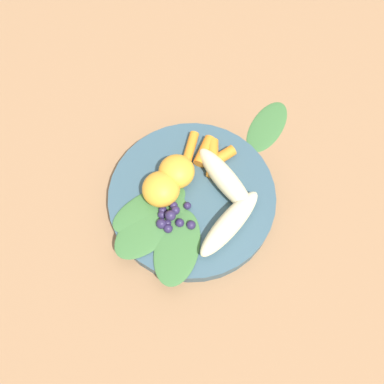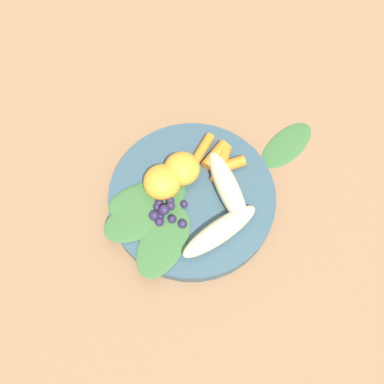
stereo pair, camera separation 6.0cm
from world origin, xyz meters
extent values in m
plane|color=#99704C|center=(0.00, 0.00, 0.00)|extent=(2.40, 2.40, 0.00)
cylinder|color=#385666|center=(0.00, 0.00, 0.01)|extent=(0.24, 0.24, 0.02)
ellipsoid|color=beige|center=(-0.03, -0.04, 0.04)|extent=(0.12, 0.07, 0.03)
ellipsoid|color=beige|center=(-0.07, 0.01, 0.04)|extent=(0.04, 0.12, 0.03)
ellipsoid|color=#F4A833|center=(0.03, 0.03, 0.04)|extent=(0.05, 0.05, 0.04)
ellipsoid|color=#F4A833|center=(0.03, -0.01, 0.04)|extent=(0.05, 0.05, 0.04)
cylinder|color=orange|center=(0.00, -0.07, 0.03)|extent=(0.03, 0.05, 0.02)
cylinder|color=orange|center=(0.01, -0.06, 0.03)|extent=(0.05, 0.06, 0.02)
cylinder|color=orange|center=(0.02, -0.06, 0.03)|extent=(0.03, 0.05, 0.02)
cylinder|color=orange|center=(0.05, -0.06, 0.03)|extent=(0.03, 0.05, 0.01)
sphere|color=#2D234C|center=(0.01, 0.05, 0.03)|extent=(0.01, 0.01, 0.01)
sphere|color=#2D234C|center=(0.02, 0.05, 0.03)|extent=(0.01, 0.01, 0.01)
sphere|color=#2D234C|center=(0.00, 0.06, 0.03)|extent=(0.01, 0.01, 0.01)
sphere|color=#2D234C|center=(-0.01, 0.05, 0.03)|extent=(0.01, 0.01, 0.01)
sphere|color=#2D234C|center=(-0.01, 0.02, 0.03)|extent=(0.01, 0.01, 0.01)
sphere|color=#2D234C|center=(0.00, 0.04, 0.04)|extent=(0.01, 0.01, 0.01)
sphere|color=#2D234C|center=(0.01, 0.03, 0.04)|extent=(0.01, 0.01, 0.01)
sphere|color=#2D234C|center=(0.01, 0.06, 0.03)|extent=(0.01, 0.01, 0.01)
sphere|color=#2D234C|center=(0.00, 0.05, 0.04)|extent=(0.01, 0.01, 0.01)
sphere|color=#2D234C|center=(-0.03, 0.04, 0.03)|extent=(0.01, 0.01, 0.01)
sphere|color=#2D234C|center=(-0.01, 0.06, 0.03)|extent=(0.01, 0.01, 0.01)
sphere|color=#2D234C|center=(0.01, 0.05, 0.03)|extent=(0.01, 0.01, 0.01)
cylinder|color=white|center=(0.00, 0.06, 0.03)|extent=(0.05, 0.05, 0.00)
ellipsoid|color=#3D7038|center=(0.03, 0.05, 0.03)|extent=(0.09, 0.12, 0.00)
ellipsoid|color=#3D7038|center=(0.02, 0.07, 0.03)|extent=(0.08, 0.13, 0.00)
ellipsoid|color=#3D7038|center=(-0.03, 0.07, 0.03)|extent=(0.10, 0.13, 0.00)
ellipsoid|color=#3D7038|center=(-0.02, -0.18, 0.00)|extent=(0.06, 0.11, 0.01)
camera|label=1|loc=(-0.14, 0.19, 0.59)|focal=40.13mm
camera|label=2|loc=(-0.19, 0.15, 0.59)|focal=40.13mm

